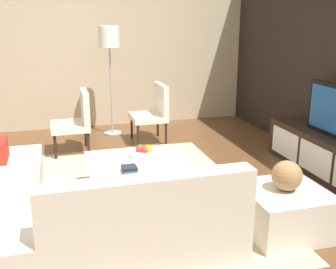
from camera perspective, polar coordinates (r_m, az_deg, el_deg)
name	(u,v)px	position (r m, az deg, el deg)	size (l,w,h in m)	color
ground_plane	(131,202)	(4.28, -5.24, -9.40)	(14.00, 14.00, 0.00)	brown
side_wall_left	(105,44)	(7.06, -8.89, 12.53)	(0.12, 5.20, 2.80)	#C6B28E
area_rug	(129,197)	(4.36, -5.49, -8.79)	(3.28, 2.52, 0.01)	tan
media_console	(331,158)	(5.14, 21.99, -3.05)	(2.10, 0.45, 0.50)	black
sectional_couch	(43,210)	(3.64, -17.23, -10.14)	(2.35, 2.40, 0.80)	beige
coffee_table	(138,179)	(4.30, -4.24, -6.28)	(1.08, 1.02, 0.38)	black
accent_chair_near	(77,118)	(5.75, -12.74, 2.26)	(0.57, 0.52, 0.87)	black
floor_lamp	(109,44)	(6.42, -8.28, 12.56)	(0.32, 0.32, 1.71)	#A5A5AA
ottoman	(284,211)	(3.78, 16.00, -10.28)	(0.70, 0.70, 0.40)	beige
fruit_bowl	(143,152)	(4.40, -3.48, -2.46)	(0.28, 0.28, 0.14)	silver
accent_chair_far	(154,110)	(6.12, -1.96, 3.52)	(0.56, 0.50, 0.87)	black
decorative_ball	(287,176)	(3.65, 16.41, -5.60)	(0.27, 0.27, 0.27)	#997247
book_stack	(129,169)	(4.00, -5.46, -4.89)	(0.20, 0.14, 0.06)	#2D516B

